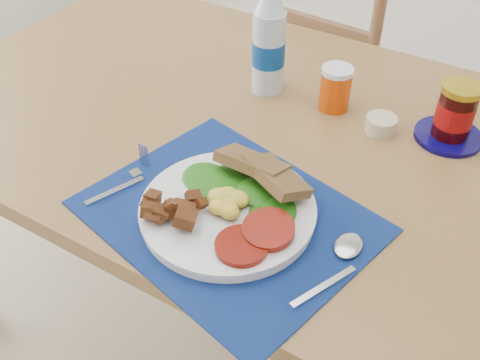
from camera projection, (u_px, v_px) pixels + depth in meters
The scene contains 10 objects.
table at pixel (235, 145), 1.25m from camera, with size 1.40×0.90×0.75m.
chair_far at pixel (333, 53), 1.81m from camera, with size 0.43×0.41×1.08m.
placemat at pixel (228, 216), 0.96m from camera, with size 0.46×0.36×0.00m, color black.
breakfast_plate at pixel (223, 207), 0.94m from camera, with size 0.30×0.30×0.07m.
fork at pixel (128, 179), 1.03m from camera, with size 0.05×0.16×0.00m.
spoon at pixel (341, 258), 0.88m from camera, with size 0.06×0.18×0.01m.
water_bottle at pixel (269, 46), 1.20m from camera, with size 0.07×0.07×0.25m.
juice_glass at pixel (335, 89), 1.19m from camera, with size 0.07×0.07×0.09m, color #C53B05.
ramekin at pixel (381, 124), 1.14m from camera, with size 0.06×0.06×0.03m, color tan.
jam_on_saucer at pixel (454, 116), 1.10m from camera, with size 0.14×0.14×0.12m.
Camera 1 is at (0.53, -0.65, 1.43)m, focal length 42.00 mm.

